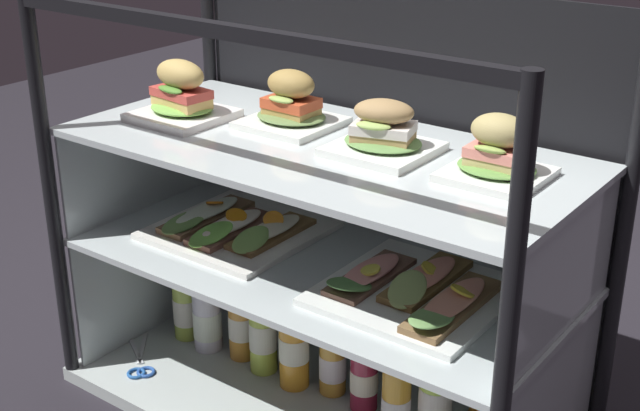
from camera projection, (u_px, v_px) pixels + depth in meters
ground_plane at (320, 411)px, 1.99m from camera, size 6.00×6.00×0.02m
case_base_deck at (320, 401)px, 1.98m from camera, size 1.11×0.55×0.03m
case_frame at (362, 185)px, 1.91m from camera, size 1.11×0.55×0.91m
riser_lower_tier at (320, 334)px, 1.92m from camera, size 1.05×0.49×0.32m
shelf_lower_glass at (320, 265)px, 1.85m from camera, size 1.06×0.50×0.01m
riser_upper_tier at (320, 209)px, 1.80m from camera, size 1.05×0.49×0.24m
shelf_upper_glass at (320, 149)px, 1.75m from camera, size 1.06×0.50×0.01m
plated_roll_sandwich_far_left at (181, 98)px, 1.89m from camera, size 0.19×0.19×0.13m
plated_roll_sandwich_mid_right at (291, 106)px, 1.85m from camera, size 0.19×0.19×0.12m
plated_roll_sandwich_right_of_center at (383, 134)px, 1.69m from camera, size 0.19×0.19×0.11m
plated_roll_sandwich_near_left_corner at (497, 155)px, 1.56m from camera, size 0.17×0.17×0.12m
open_sandwich_tray_near_left_corner at (234, 227)px, 1.97m from camera, size 0.34×0.34×0.06m
open_sandwich_tray_mid_left at (415, 291)px, 1.70m from camera, size 0.34×0.35×0.06m
juice_bottle_front_middle at (186, 305)px, 2.18m from camera, size 0.06×0.06×0.22m
juice_bottle_front_fourth at (208, 315)px, 2.13m from camera, size 0.07×0.07×0.23m
juice_bottle_back_center at (242, 319)px, 2.09m from camera, size 0.06×0.06×0.25m
juice_bottle_tucked_behind at (263, 334)px, 2.04m from camera, size 0.07×0.07×0.23m
juice_bottle_front_right_end at (293, 343)px, 1.97m from camera, size 0.07×0.07×0.26m
juice_bottle_back_right at (333, 359)px, 1.96m from camera, size 0.06×0.06×0.21m
juice_bottle_front_second at (364, 376)px, 1.91m from camera, size 0.06×0.06×0.20m
juice_bottle_front_left_end at (397, 397)px, 1.84m from camera, size 0.06×0.06×0.20m
juice_bottle_near_post at (436, 395)px, 1.81m from camera, size 0.07×0.07×0.24m
kitchen_scissors at (140, 366)px, 2.08m from camera, size 0.19×0.17×0.01m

